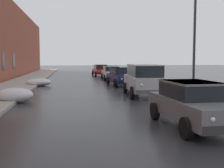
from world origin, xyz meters
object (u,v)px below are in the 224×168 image
Objects in this scene: sedan_darkblue_parked_kerbside_mid at (121,76)px; sedan_red_queued_behind_truck at (101,70)px; street_lamp_post at (194,33)px; sedan_grey_approaching_near_lane at (193,103)px; sedan_white_parked_far_down_block at (111,72)px; suv_silver_parked_kerbside_close at (144,79)px.

sedan_darkblue_parked_kerbside_mid is 13.29m from sedan_red_queued_behind_truck.
street_lamp_post is at bearing -73.39° from sedan_darkblue_parked_kerbside_mid.
sedan_darkblue_parked_kerbside_mid is at bearing 106.61° from street_lamp_post.
sedan_red_queued_behind_truck is 21.88m from street_lamp_post.
sedan_grey_approaching_near_lane is 0.98× the size of sedan_white_parked_far_down_block.
suv_silver_parked_kerbside_close is at bearing 146.38° from street_lamp_post.
suv_silver_parked_kerbside_close is 6.72m from sedan_darkblue_parked_kerbside_mid.
suv_silver_parked_kerbside_close is at bearing -88.75° from sedan_red_queued_behind_truck.
sedan_white_parked_far_down_block is 0.97× the size of sedan_red_queued_behind_truck.
sedan_darkblue_parked_kerbside_mid is 0.98× the size of sedan_red_queued_behind_truck.
sedan_red_queued_behind_truck is (-0.02, 27.60, 0.00)m from sedan_grey_approaching_near_lane.
suv_silver_parked_kerbside_close is at bearing -88.71° from sedan_darkblue_parked_kerbside_mid.
street_lamp_post is (2.46, -8.25, 2.74)m from sedan_darkblue_parked_kerbside_mid.
sedan_red_queued_behind_truck is at bearing 97.27° from street_lamp_post.
sedan_grey_approaching_near_lane and sedan_red_queued_behind_truck have the same top height.
sedan_grey_approaching_near_lane is 0.96× the size of suv_silver_parked_kerbside_close.
sedan_grey_approaching_near_lane is 0.68× the size of street_lamp_post.
sedan_red_queued_behind_truck is 0.71× the size of street_lamp_post.
suv_silver_parked_kerbside_close is 1.02× the size of sedan_darkblue_parked_kerbside_mid.
sedan_red_queued_behind_truck is at bearing 91.25° from suv_silver_parked_kerbside_close.
sedan_grey_approaching_near_lane is 7.19m from street_lamp_post.
street_lamp_post is (2.34, -14.77, 2.74)m from sedan_white_parked_far_down_block.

